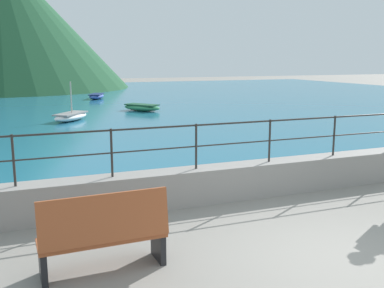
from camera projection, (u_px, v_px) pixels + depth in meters
ground_plane at (335, 262)px, 6.33m from camera, size 120.00×120.00×0.00m
promenade_wall at (233, 181)px, 9.18m from camera, size 20.00×0.56×0.70m
railing at (234, 135)px, 9.00m from camera, size 18.44×0.04×0.90m
lake_water at (81, 101)px, 29.90m from camera, size 64.00×44.32×0.06m
hill_main at (1, 21)px, 41.40m from camera, size 23.31×23.31×12.64m
bench_main at (104, 233)px, 5.91m from camera, size 1.71×0.59×1.13m
boat_0 at (142, 107)px, 24.07m from camera, size 2.11×2.37×0.36m
boat_2 at (71, 116)px, 20.25m from camera, size 2.12×2.37×1.77m
boat_3 at (97, 96)px, 31.23m from camera, size 1.70×2.47×0.36m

